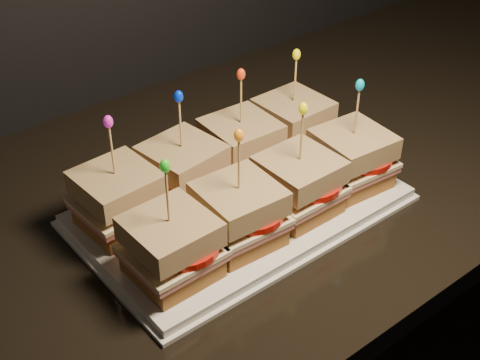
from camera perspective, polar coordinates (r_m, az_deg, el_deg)
granite_slab at (r=0.98m, az=-4.19°, el=-2.46°), size 2.62×0.69×0.04m
platter at (r=0.93m, az=0.00°, el=-2.32°), size 0.43×0.26×0.02m
platter_rim at (r=0.93m, az=0.00°, el=-2.61°), size 0.44×0.28×0.01m
sandwich_0_bread_bot at (r=0.89m, az=-10.16°, el=-3.04°), size 0.10×0.10×0.03m
sandwich_0_ham at (r=0.88m, az=-10.27°, el=-2.18°), size 0.11×0.10×0.01m
sandwich_0_cheese at (r=0.88m, az=-10.32°, el=-1.82°), size 0.11×0.11×0.01m
sandwich_0_tomato at (r=0.87m, az=-9.50°, el=-1.32°), size 0.09×0.09×0.01m
sandwich_0_bread_top at (r=0.86m, az=-10.51°, el=-0.33°), size 0.10×0.10×0.03m
sandwich_0_pick at (r=0.84m, az=-10.84°, el=2.24°), size 0.00×0.00×0.09m
sandwich_0_frill at (r=0.81m, az=-11.19°, el=4.91°), size 0.01×0.01×0.02m
sandwich_1_bread_bot at (r=0.93m, az=-4.79°, el=-0.66°), size 0.10×0.10×0.03m
sandwich_1_ham at (r=0.92m, az=-4.84°, el=0.19°), size 0.11×0.11×0.01m
sandwich_1_cheese at (r=0.92m, az=-4.86°, el=0.54°), size 0.12×0.11×0.01m
sandwich_1_tomato at (r=0.92m, az=-4.06°, el=1.03°), size 0.09×0.09×0.01m
sandwich_1_bread_top at (r=0.90m, az=-4.95°, el=2.01°), size 0.11×0.11×0.03m
sandwich_1_pick at (r=0.88m, az=-5.10°, el=4.52°), size 0.00×0.00×0.09m
sandwich_1_frill at (r=0.86m, az=-5.25°, el=7.11°), size 0.01×0.01×0.02m
sandwich_2_bread_bot at (r=0.98m, az=0.08°, el=1.51°), size 0.10×0.10×0.03m
sandwich_2_ham at (r=0.97m, az=0.08°, el=2.33°), size 0.11×0.10×0.01m
sandwich_2_cheese at (r=0.97m, az=0.08°, el=2.68°), size 0.11×0.10×0.01m
sandwich_2_tomato at (r=0.97m, az=0.86°, el=3.14°), size 0.09×0.09×0.01m
sandwich_2_bread_top at (r=0.96m, az=0.08°, el=4.10°), size 0.10×0.10×0.03m
sandwich_2_pick at (r=0.93m, az=0.09°, el=6.53°), size 0.00×0.00×0.09m
sandwich_2_frill at (r=0.91m, az=0.09°, el=9.01°), size 0.01×0.01×0.02m
sandwich_3_bread_bot at (r=1.04m, az=4.46°, el=3.44°), size 0.09×0.09×0.03m
sandwich_3_ham at (r=1.03m, az=4.51°, el=4.24°), size 0.10×0.10×0.01m
sandwich_3_cheese at (r=1.03m, az=4.52°, el=4.57°), size 0.10×0.10×0.01m
sandwich_3_tomato at (r=1.03m, az=5.26°, el=5.01°), size 0.09×0.09×0.01m
sandwich_3_bread_top at (r=1.01m, az=4.60°, el=5.94°), size 0.10×0.10×0.03m
sandwich_3_pick at (r=0.99m, az=4.72°, el=8.26°), size 0.00×0.00×0.09m
sandwich_3_frill at (r=0.97m, az=4.85°, el=10.63°), size 0.01×0.01×0.02m
sandwich_4_bread_bot at (r=0.81m, az=-5.77°, el=-7.23°), size 0.09×0.09×0.03m
sandwich_4_ham at (r=0.80m, az=-5.84°, el=-6.34°), size 0.10×0.10×0.01m
sandwich_4_cheese at (r=0.79m, az=-5.87°, el=-5.96°), size 0.11×0.10×0.01m
sandwich_4_tomato at (r=0.79m, az=-4.93°, el=-5.43°), size 0.09×0.09×0.01m
sandwich_4_bread_top at (r=0.78m, az=-5.99°, el=-4.40°), size 0.10×0.10×0.03m
sandwich_4_pick at (r=0.75m, az=-6.20°, el=-1.68°), size 0.00×0.00×0.09m
sandwich_4_frill at (r=0.72m, az=-6.42°, el=1.19°), size 0.01×0.01×0.02m
sandwich_5_bread_bot at (r=0.85m, az=-0.09°, el=-4.39°), size 0.10×0.10×0.03m
sandwich_5_ham at (r=0.84m, az=-0.09°, el=-3.51°), size 0.11×0.10×0.01m
sandwich_5_cheese at (r=0.84m, az=-0.10°, el=-3.14°), size 0.11×0.11×0.01m
sandwich_5_tomato at (r=0.84m, az=0.80°, el=-2.61°), size 0.09×0.09×0.01m
sandwich_5_bread_top at (r=0.82m, az=-0.10°, el=-1.60°), size 0.10×0.10×0.03m
sandwich_5_pick at (r=0.80m, az=-0.10°, el=1.06°), size 0.00×0.00×0.09m
sandwich_5_frill at (r=0.77m, az=-0.10°, el=3.83°), size 0.01×0.01×0.02m
sandwich_6_bread_bot at (r=0.91m, az=4.93°, el=-1.82°), size 0.09×0.09×0.03m
sandwich_6_ham at (r=0.90m, az=4.98°, el=-0.96°), size 0.10×0.10×0.01m
sandwich_6_cheese at (r=0.89m, az=5.00°, el=-0.60°), size 0.10×0.10×0.01m
sandwich_6_tomato at (r=0.89m, az=5.85°, el=-0.10°), size 0.09×0.09×0.01m
sandwich_6_bread_top at (r=0.88m, az=5.10°, el=0.89°), size 0.09×0.09×0.03m
sandwich_6_pick at (r=0.85m, az=5.25°, el=3.45°), size 0.00×0.00×0.09m
sandwich_6_frill at (r=0.83m, az=5.42°, el=6.09°), size 0.01×0.01×0.02m
sandwich_7_bread_bot at (r=0.97m, az=9.34°, el=0.46°), size 0.10×0.10×0.03m
sandwich_7_ham at (r=0.96m, az=9.44°, el=1.28°), size 0.11×0.11×0.01m
sandwich_7_cheese at (r=0.96m, az=9.48°, el=1.63°), size 0.11×0.11×0.01m
sandwich_7_tomato at (r=0.96m, az=10.27°, el=2.10°), size 0.09×0.09×0.01m
sandwich_7_bread_top at (r=0.94m, az=9.64°, el=3.06°), size 0.10×0.10×0.03m
sandwich_7_pick at (r=0.92m, az=9.91°, el=5.49°), size 0.00×0.00×0.09m
sandwich_7_frill at (r=0.90m, az=10.20°, el=7.99°), size 0.01×0.01×0.02m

